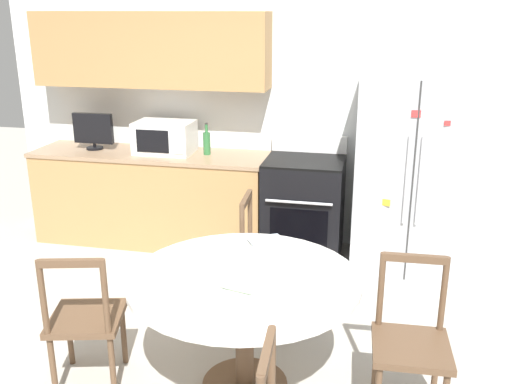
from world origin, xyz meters
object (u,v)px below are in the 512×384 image
(microwave, at_px, (165,137))
(counter_bottle, at_px, (207,143))
(dining_chair_far, at_px, (267,257))
(candle_glass, at_px, (271,288))
(dining_chair_right, at_px, (411,344))
(dining_chair_left, at_px, (85,320))
(countertop_tv, at_px, (93,130))
(refrigerator, at_px, (410,173))
(oven_range, at_px, (304,207))

(microwave, xyz_separation_m, counter_bottle, (0.41, 0.02, -0.04))
(counter_bottle, height_order, dining_chair_far, counter_bottle)
(candle_glass, bearing_deg, dining_chair_right, 11.15)
(counter_bottle, xyz_separation_m, dining_chair_left, (-0.08, -2.26, -0.58))
(candle_glass, bearing_deg, countertop_tv, 134.20)
(microwave, height_order, dining_chair_left, microwave)
(refrigerator, height_order, dining_chair_right, refrigerator)
(refrigerator, bearing_deg, microwave, 177.82)
(countertop_tv, height_order, dining_chair_right, countertop_tv)
(counter_bottle, height_order, candle_glass, counter_bottle)
(oven_range, distance_m, countertop_tv, 2.15)
(oven_range, relative_size, microwave, 2.02)
(dining_chair_far, xyz_separation_m, candle_glass, (0.24, -1.12, 0.33))
(microwave, relative_size, dining_chair_right, 0.59)
(dining_chair_left, distance_m, candle_glass, 1.17)
(oven_range, bearing_deg, dining_chair_left, -114.77)
(counter_bottle, bearing_deg, dining_chair_far, -54.80)
(countertop_tv, bearing_deg, microwave, 0.49)
(microwave, height_order, counter_bottle, same)
(dining_chair_far, bearing_deg, counter_bottle, -148.29)
(microwave, bearing_deg, refrigerator, -2.18)
(countertop_tv, bearing_deg, dining_chair_right, -35.33)
(candle_glass, bearing_deg, refrigerator, 69.44)
(dining_chair_right, bearing_deg, dining_chair_far, -46.43)
(counter_bottle, bearing_deg, refrigerator, -3.36)
(dining_chair_far, bearing_deg, dining_chair_left, -41.87)
(countertop_tv, bearing_deg, refrigerator, -1.53)
(oven_range, xyz_separation_m, dining_chair_far, (-0.13, -1.08, -0.03))
(counter_bottle, relative_size, dining_chair_far, 0.33)
(oven_range, relative_size, candle_glass, 13.03)
(oven_range, relative_size, dining_chair_far, 1.20)
(countertop_tv, distance_m, candle_glass, 3.13)
(refrigerator, xyz_separation_m, candle_glass, (-0.81, -2.15, -0.09))
(refrigerator, xyz_separation_m, oven_range, (-0.92, 0.05, -0.39))
(countertop_tv, height_order, candle_glass, countertop_tv)
(countertop_tv, distance_m, dining_chair_far, 2.32)
(counter_bottle, xyz_separation_m, candle_glass, (1.04, -2.26, -0.24))
(countertop_tv, bearing_deg, dining_chair_left, -64.86)
(microwave, xyz_separation_m, dining_chair_left, (0.32, -2.24, -0.61))
(countertop_tv, relative_size, dining_chair_right, 0.44)
(countertop_tv, xyz_separation_m, dining_chair_left, (1.05, -2.23, -0.65))
(oven_range, distance_m, counter_bottle, 1.08)
(countertop_tv, relative_size, dining_chair_left, 0.44)
(oven_range, xyz_separation_m, dining_chair_right, (0.87, -2.05, -0.03))
(microwave, bearing_deg, counter_bottle, 3.20)
(dining_chair_far, bearing_deg, microwave, -136.22)
(refrigerator, bearing_deg, oven_range, 177.10)
(refrigerator, xyz_separation_m, microwave, (-2.25, 0.09, 0.19))
(oven_range, xyz_separation_m, countertop_tv, (-2.06, 0.03, 0.62))
(dining_chair_left, bearing_deg, dining_chair_right, -9.56)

